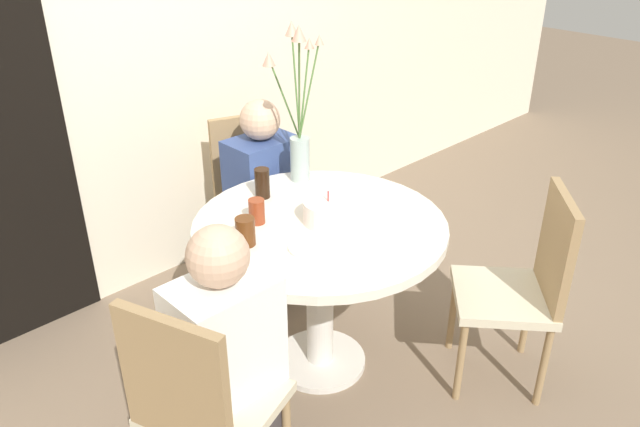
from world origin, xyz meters
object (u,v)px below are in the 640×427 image
Objects in this scene: chair_near_front at (524,281)px; drink_glass_1 at (245,231)px; drink_glass_2 at (257,211)px; person_guest at (228,373)px; birthday_cake at (328,211)px; chair_left_flank at (254,191)px; drink_glass_0 at (262,183)px; flower_vase at (298,119)px; chair_far_back at (200,401)px; side_plate at (310,248)px; person_woman at (264,205)px.

chair_near_front reaches higher than drink_glass_1.
drink_glass_2 is at bearing 37.06° from drink_glass_1.
drink_glass_1 is 0.11× the size of person_guest.
chair_near_front is at bearing -49.92° from birthday_cake.
drink_glass_0 is (-0.30, -0.46, 0.30)m from chair_left_flank.
chair_near_front is 1.15m from drink_glass_2.
person_guest reaches higher than birthday_cake.
drink_glass_2 is at bearing -107.36° from chair_left_flank.
drink_glass_1 is at bearing -138.34° from drink_glass_0.
chair_near_front is at bearing -60.02° from chair_left_flank.
chair_near_front is at bearing -19.07° from person_guest.
flower_vase reaches higher than drink_glass_0.
birthday_cake is 0.78m from person_guest.
chair_far_back is at bearing -141.47° from drink_glass_0.
flower_vase is at bearing 51.50° from side_plate.
chair_left_flank is 8.02× the size of drink_glass_1.
chair_far_back is 5.47× the size of side_plate.
person_woman is (0.56, 0.59, -0.30)m from drink_glass_1.
birthday_cake is at bearing -116.13° from flower_vase.
person_guest reaches higher than drink_glass_0.
side_plate is 0.92m from person_woman.
person_woman is at bearing 62.54° from side_plate.
person_guest is at bearing -90.00° from chair_far_back.
chair_left_flank is 1.00× the size of chair_near_front.
person_guest reaches higher than side_plate.
birthday_cake is at bearing -14.29° from drink_glass_1.
chair_far_back reaches higher than drink_glass_1.
chair_left_flank is 1.07m from side_plate.
flower_vase is 0.62m from person_woman.
person_guest is (-0.47, -0.41, -0.30)m from drink_glass_2.
chair_left_flank is 1.00m from drink_glass_1.
person_woman is (0.01, 0.29, -0.55)m from flower_vase.
person_woman is (-0.33, 1.31, -0.01)m from chair_near_front.
person_woman is (1.04, 0.94, -0.01)m from chair_far_back.
chair_far_back is 1.06m from drink_glass_0.
chair_near_front is 1.21× the size of flower_vase.
birthday_cake is at bearing -87.88° from chair_left_flank.
drink_glass_0 is at bearing -100.49° from chair_near_front.
person_woman reaches higher than drink_glass_0.
drink_glass_0 is at bearing -174.28° from flower_vase.
birthday_cake is at bearing -91.84° from chair_far_back.
chair_left_flank is at bearing -64.35° from chair_far_back.
flower_vase is at bearing 5.72° from drink_glass_0.
birthday_cake reaches higher than side_plate.
drink_glass_0 is 0.13× the size of person_guest.
side_plate is (-0.20, -0.11, -0.04)m from birthday_cake.
side_plate is 1.60× the size of drink_glass_2.
flower_vase is 0.67m from drink_glass_1.
flower_vase is 0.70× the size of person_guest.
flower_vase is at bearing 25.34° from drink_glass_2.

